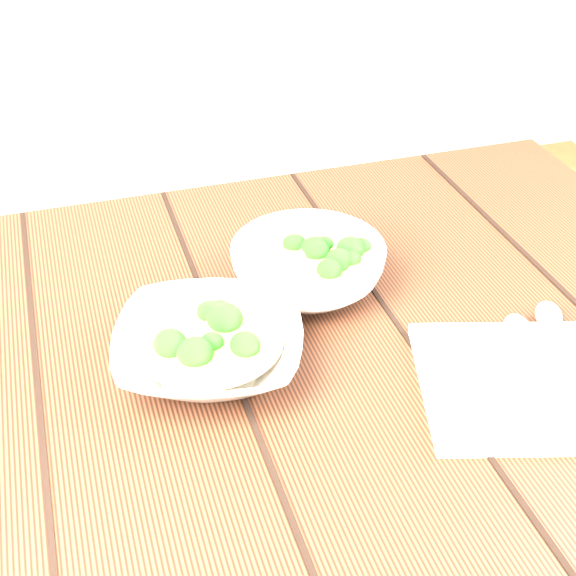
% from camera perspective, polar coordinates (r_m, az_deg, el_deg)
% --- Properties ---
extents(table, '(1.20, 0.80, 0.75)m').
position_cam_1_polar(table, '(0.96, -2.77, -10.31)').
color(table, '#341A0E').
rests_on(table, ground).
extents(soup_bowl_front, '(0.25, 0.25, 0.06)m').
position_cam_1_polar(soup_bowl_front, '(0.85, -5.63, -4.22)').
color(soup_bowl_front, silver).
rests_on(soup_bowl_front, table).
extents(soup_bowl_back, '(0.21, 0.21, 0.07)m').
position_cam_1_polar(soup_bowl_back, '(0.96, 1.43, 1.58)').
color(soup_bowl_back, silver).
rests_on(soup_bowl_back, table).
extents(trivet, '(0.15, 0.15, 0.03)m').
position_cam_1_polar(trivet, '(0.91, -4.47, -1.94)').
color(trivet, black).
rests_on(trivet, table).
extents(napkin, '(0.28, 0.25, 0.01)m').
position_cam_1_polar(napkin, '(0.87, 17.12, -6.51)').
color(napkin, beige).
rests_on(napkin, table).
extents(spoon_left, '(0.10, 0.18, 0.01)m').
position_cam_1_polar(spoon_left, '(0.89, 16.23, -4.27)').
color(spoon_left, '#A6A093').
rests_on(spoon_left, napkin).
extents(spoon_right, '(0.11, 0.18, 0.01)m').
position_cam_1_polar(spoon_right, '(0.92, 18.14, -3.22)').
color(spoon_right, '#A6A093').
rests_on(spoon_right, napkin).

